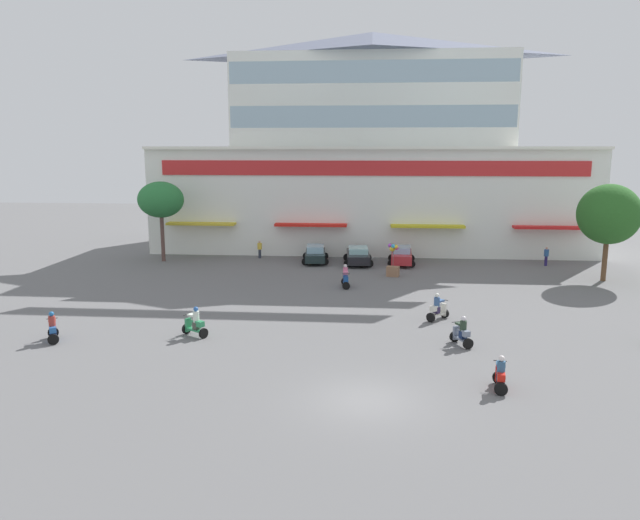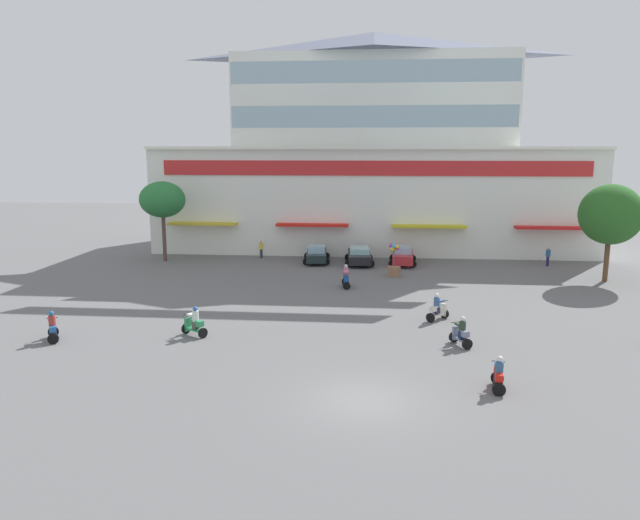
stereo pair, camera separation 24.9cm
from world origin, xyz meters
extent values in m
plane|color=slate|center=(0.00, 13.00, 0.00)|extent=(128.00, 128.00, 0.00)
cube|color=white|center=(0.00, 35.61, 4.65)|extent=(39.45, 11.22, 9.30)
cube|color=white|center=(0.00, 36.17, 13.43)|extent=(24.82, 10.10, 8.26)
pyramid|color=slate|center=(0.00, 36.17, 18.69)|extent=(25.31, 10.33, 2.26)
cube|color=red|center=(0.00, 29.94, 7.72)|extent=(36.29, 0.12, 1.26)
cube|color=white|center=(0.00, 29.90, 9.42)|extent=(39.45, 0.70, 0.24)
cube|color=gold|center=(-14.73, 29.45, 2.87)|extent=(6.04, 1.10, 0.20)
cube|color=red|center=(-5.06, 29.45, 2.87)|extent=(6.23, 1.10, 0.20)
cube|color=gold|center=(4.92, 29.45, 2.87)|extent=(6.23, 1.10, 0.20)
cube|color=red|center=(15.02, 29.45, 2.87)|extent=(5.91, 1.10, 0.20)
cube|color=#99B7C6|center=(0.00, 25.47, 11.78)|extent=(21.84, 0.08, 1.65)
cube|color=#99B7C6|center=(0.00, 25.47, 15.08)|extent=(21.84, 0.08, 1.65)
cylinder|color=brown|center=(-17.31, 26.81, 1.93)|extent=(0.32, 0.32, 3.86)
ellipsoid|color=#297137|center=(-17.31, 26.81, 5.20)|extent=(3.84, 3.29, 3.00)
cylinder|color=brown|center=(16.86, 22.14, 1.67)|extent=(0.35, 0.35, 3.33)
ellipsoid|color=#275E22|center=(16.86, 22.14, 4.83)|extent=(4.28, 4.55, 4.25)
cube|color=#1B292A|center=(-4.47, 27.39, 0.59)|extent=(1.93, 4.30, 0.63)
cube|color=#90B9CE|center=(-4.47, 27.39, 1.17)|extent=(1.54, 2.19, 0.52)
cylinder|color=black|center=(-5.38, 28.62, 0.30)|extent=(0.61, 0.21, 0.60)
cylinder|color=black|center=(-3.77, 28.75, 0.30)|extent=(0.61, 0.21, 0.60)
cylinder|color=black|center=(-5.17, 26.03, 0.30)|extent=(0.61, 0.21, 0.60)
cylinder|color=black|center=(-3.57, 26.16, 0.30)|extent=(0.61, 0.21, 0.60)
cube|color=black|center=(-0.90, 26.95, 0.61)|extent=(2.05, 4.48, 0.68)
cube|color=#90C1C5|center=(-0.90, 26.95, 1.18)|extent=(1.67, 2.28, 0.45)
cylinder|color=black|center=(-1.87, 28.25, 0.30)|extent=(0.61, 0.20, 0.60)
cylinder|color=black|center=(-0.08, 28.36, 0.30)|extent=(0.61, 0.20, 0.60)
cylinder|color=black|center=(-1.71, 25.54, 0.30)|extent=(0.61, 0.20, 0.60)
cylinder|color=black|center=(0.08, 25.65, 0.30)|extent=(0.61, 0.20, 0.60)
cube|color=#B0262D|center=(2.66, 27.03, 0.64)|extent=(1.81, 4.08, 0.74)
cube|color=#91ABCC|center=(2.66, 27.03, 1.26)|extent=(1.49, 2.07, 0.49)
cylinder|color=black|center=(1.90, 28.31, 0.30)|extent=(0.61, 0.19, 0.60)
cylinder|color=black|center=(3.53, 28.23, 0.30)|extent=(0.61, 0.19, 0.60)
cylinder|color=black|center=(1.79, 25.83, 0.30)|extent=(0.61, 0.19, 0.60)
cylinder|color=black|center=(3.41, 25.75, 0.30)|extent=(0.61, 0.19, 0.60)
cylinder|color=black|center=(4.32, 7.37, 0.26)|extent=(0.53, 0.34, 0.52)
cylinder|color=black|center=(4.80, 6.30, 0.26)|extent=(0.53, 0.34, 0.52)
cube|color=slate|center=(4.56, 6.84, 0.32)|extent=(0.68, 1.06, 0.10)
cube|color=slate|center=(4.65, 6.64, 0.70)|extent=(0.55, 0.73, 0.28)
cube|color=slate|center=(4.37, 7.27, 0.50)|extent=(0.35, 0.26, 0.69)
cylinder|color=black|center=(4.36, 7.29, 1.04)|extent=(0.49, 0.25, 0.04)
cube|color=navy|center=(4.61, 6.73, 0.58)|extent=(0.41, 0.39, 0.36)
cylinder|color=#283929|center=(4.61, 6.73, 1.02)|extent=(0.42, 0.42, 0.50)
sphere|color=silver|center=(4.61, 6.73, 1.38)|extent=(0.25, 0.25, 0.25)
cube|color=#283929|center=(4.50, 6.97, 1.04)|extent=(0.49, 0.54, 0.10)
cylinder|color=black|center=(5.38, 2.11, 0.26)|extent=(0.53, 0.21, 0.52)
cylinder|color=black|center=(5.21, 0.91, 0.26)|extent=(0.53, 0.21, 0.52)
cube|color=red|center=(5.30, 1.51, 0.32)|extent=(0.43, 1.10, 0.10)
cube|color=red|center=(5.27, 1.30, 0.67)|extent=(0.39, 0.71, 0.28)
cube|color=red|center=(5.37, 1.99, 0.47)|extent=(0.34, 0.18, 0.65)
cylinder|color=black|center=(5.37, 2.02, 1.01)|extent=(0.52, 0.11, 0.04)
cube|color=#1D2B3E|center=(5.28, 1.39, 0.55)|extent=(0.36, 0.32, 0.36)
cylinder|color=#30587C|center=(5.28, 1.39, 0.97)|extent=(0.36, 0.36, 0.50)
sphere|color=silver|center=(5.28, 1.39, 1.33)|extent=(0.25, 0.25, 0.25)
cube|color=#30587C|center=(5.32, 1.66, 1.00)|extent=(0.40, 0.48, 0.10)
cylinder|color=black|center=(-1.50, 17.87, 0.26)|extent=(0.53, 0.20, 0.52)
cylinder|color=black|center=(-1.65, 19.19, 0.26)|extent=(0.53, 0.20, 0.52)
cube|color=#1B4A96|center=(-1.58, 18.53, 0.32)|extent=(0.41, 1.19, 0.10)
cube|color=#1B4A96|center=(-1.60, 18.76, 0.73)|extent=(0.38, 0.77, 0.28)
cube|color=#1B4A96|center=(-1.52, 18.00, 0.51)|extent=(0.33, 0.17, 0.71)
cylinder|color=black|center=(-1.52, 17.97, 1.07)|extent=(0.52, 0.09, 0.04)
cube|color=#241D3C|center=(-1.59, 18.66, 0.61)|extent=(0.35, 0.31, 0.36)
cylinder|color=#D56C92|center=(-1.59, 18.66, 1.07)|extent=(0.35, 0.35, 0.57)
sphere|color=silver|center=(-1.59, 18.66, 1.47)|extent=(0.25, 0.25, 0.25)
cube|color=#D56C92|center=(-1.56, 18.37, 1.10)|extent=(0.39, 0.47, 0.10)
cylinder|color=black|center=(4.32, 11.57, 0.26)|extent=(0.48, 0.46, 0.52)
cylinder|color=black|center=(3.46, 10.66, 0.26)|extent=(0.48, 0.46, 0.52)
cube|color=silver|center=(3.89, 11.12, 0.32)|extent=(0.97, 1.00, 0.10)
cube|color=silver|center=(3.73, 10.95, 0.73)|extent=(0.70, 0.72, 0.28)
cube|color=silver|center=(4.24, 11.48, 0.51)|extent=(0.33, 0.32, 0.71)
cylinder|color=black|center=(4.25, 11.50, 1.07)|extent=(0.40, 0.38, 0.04)
cube|color=#302647|center=(3.80, 11.03, 0.61)|extent=(0.42, 0.42, 0.36)
cylinder|color=#365687|center=(3.80, 11.03, 1.06)|extent=(0.45, 0.45, 0.54)
sphere|color=silver|center=(3.80, 11.03, 1.43)|extent=(0.25, 0.25, 0.25)
cube|color=#365687|center=(3.99, 11.23, 1.08)|extent=(0.55, 0.55, 0.10)
cylinder|color=black|center=(-9.32, 7.51, 0.26)|extent=(0.40, 0.52, 0.52)
cylinder|color=black|center=(-8.24, 6.83, 0.26)|extent=(0.40, 0.52, 0.52)
cube|color=#2B8A55|center=(-8.78, 7.17, 0.32)|extent=(1.10, 0.83, 0.10)
cube|color=#2B8A55|center=(-8.58, 7.05, 0.71)|extent=(0.77, 0.63, 0.28)
cube|color=#2B8A55|center=(-9.21, 7.44, 0.50)|extent=(0.29, 0.35, 0.69)
cylinder|color=black|center=(-9.24, 7.45, 1.05)|extent=(0.31, 0.46, 0.04)
cube|color=#43493F|center=(-8.67, 7.10, 0.59)|extent=(0.41, 0.42, 0.36)
cylinder|color=silver|center=(-8.67, 7.10, 1.05)|extent=(0.44, 0.44, 0.56)
sphere|color=#2759A5|center=(-8.67, 7.10, 1.44)|extent=(0.25, 0.25, 0.25)
cube|color=silver|center=(-8.91, 7.25, 1.08)|extent=(0.55, 0.52, 0.10)
cylinder|color=black|center=(-15.87, 6.33, 0.26)|extent=(0.52, 0.38, 0.52)
cylinder|color=black|center=(-15.28, 5.27, 0.26)|extent=(0.52, 0.38, 0.52)
cube|color=#25599E|center=(-15.58, 5.80, 0.32)|extent=(0.76, 1.08, 0.10)
cube|color=#25599E|center=(-15.47, 5.61, 0.68)|extent=(0.59, 0.74, 0.28)
cube|color=#25599E|center=(-15.81, 6.23, 0.48)|extent=(0.35, 0.28, 0.66)
cylinder|color=black|center=(-15.82, 6.25, 1.02)|extent=(0.47, 0.28, 0.04)
cube|color=#25244C|center=(-15.52, 5.69, 0.56)|extent=(0.42, 0.40, 0.36)
cylinder|color=#9B342C|center=(-15.52, 5.69, 1.02)|extent=(0.43, 0.43, 0.57)
sphere|color=#1E62A3|center=(-15.52, 5.69, 1.42)|extent=(0.25, 0.25, 0.25)
cube|color=#9B342C|center=(-15.65, 5.93, 1.05)|extent=(0.51, 0.55, 0.10)
cylinder|color=#2A2E3A|center=(-9.45, 28.86, 0.39)|extent=(0.30, 0.30, 0.78)
cylinder|color=gold|center=(-9.45, 28.86, 1.05)|extent=(0.49, 0.49, 0.53)
sphere|color=tan|center=(-9.45, 28.86, 1.42)|extent=(0.21, 0.21, 0.21)
cylinder|color=#261D52|center=(14.32, 27.47, 0.40)|extent=(0.33, 0.33, 0.80)
cylinder|color=#2B538E|center=(14.32, 27.47, 1.07)|extent=(0.53, 0.53, 0.54)
sphere|color=tan|center=(14.32, 27.47, 1.44)|extent=(0.21, 0.21, 0.21)
cube|color=#8D654A|center=(1.80, 22.37, 0.38)|extent=(1.02, 0.80, 0.75)
cylinder|color=#4C4C4C|center=(1.80, 22.37, 1.35)|extent=(0.04, 0.04, 1.20)
sphere|color=#E1348F|center=(2.03, 22.37, 2.16)|extent=(0.31, 0.31, 0.31)
sphere|color=orange|center=(1.86, 22.47, 2.22)|extent=(0.32, 0.32, 0.32)
sphere|color=yellow|center=(1.74, 22.56, 2.05)|extent=(0.40, 0.40, 0.40)
sphere|color=purple|center=(1.55, 22.51, 2.31)|extent=(0.31, 0.31, 0.31)
sphere|color=yellow|center=(1.66, 22.28, 2.09)|extent=(0.32, 0.32, 0.32)
sphere|color=#35ACDE|center=(1.76, 22.18, 2.32)|extent=(0.30, 0.30, 0.30)
sphere|color=yellow|center=(1.97, 22.22, 2.28)|extent=(0.30, 0.30, 0.30)
camera|label=1|loc=(0.05, -21.37, 9.50)|focal=33.47mm
camera|label=2|loc=(0.30, -21.35, 9.50)|focal=33.47mm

